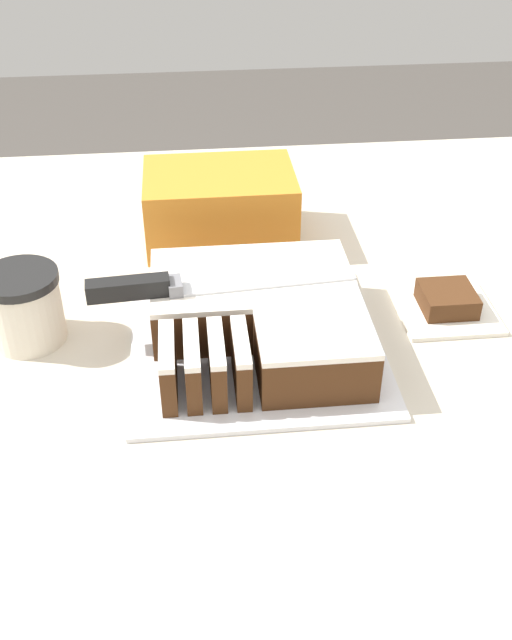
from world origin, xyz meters
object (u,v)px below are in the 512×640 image
Objects in this scene: knife at (168,286)px; coffee_cup at (24,307)px; cake at (261,316)px; storage_box at (220,206)px; cake_board at (256,344)px; brownie at (447,299)px.

knife reaches higher than coffee_cup.
cake is 1.14× the size of storage_box.
cake_board is 0.28m from coffee_cup.
knife is 0.18m from coffee_cup.
storage_box is at bearing 140.61° from brownie.
storage_box is at bearing 42.79° from coffee_cup.
coffee_cup is at bearing 172.34° from cake.
coffee_cup reaches higher than cake.
knife is at bearing -106.55° from storage_box.
cake_board is at bearing -169.09° from brownie.
cake_board is 3.25× the size of coffee_cup.
coffee_cup is 0.43× the size of storage_box.
coffee_cup reaches higher than cake_board.
knife is 1.47× the size of storage_box.
brownie is (0.35, 0.03, -0.06)m from knife.
coffee_cup is (-0.17, 0.02, -0.03)m from knife.
knife is at bearing -8.10° from coffee_cup.
cake is at bearing 46.87° from cake_board.
coffee_cup is 0.34m from storage_box.
cake_board is 4.52× the size of brownie.
knife is at bearing 173.06° from cake.
coffee_cup is (-0.27, 0.04, 0.04)m from cake_board.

